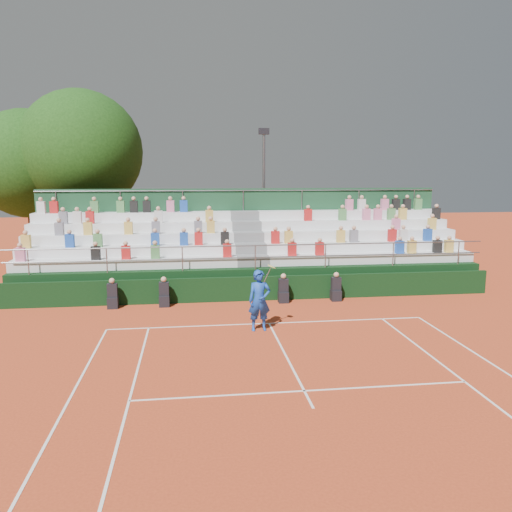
{
  "coord_description": "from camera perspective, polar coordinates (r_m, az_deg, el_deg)",
  "views": [
    {
      "loc": [
        -2.6,
        -16.51,
        5.18
      ],
      "look_at": [
        0.0,
        3.5,
        1.8
      ],
      "focal_mm": 35.0,
      "sensor_mm": 36.0,
      "label": 1
    }
  ],
  "objects": [
    {
      "name": "tree_east",
      "position": [
        29.47,
        -19.35,
        11.19
      ],
      "size": [
        6.63,
        6.63,
        9.64
      ],
      "color": "#362213",
      "rests_on": "ground"
    },
    {
      "name": "grandstand",
      "position": [
        23.46,
        -0.92,
        -0.58
      ],
      "size": [
        20.0,
        5.2,
        4.4
      ],
      "color": "black",
      "rests_on": "ground"
    },
    {
      "name": "courtside_wall",
      "position": [
        20.43,
        0.11,
        -3.74
      ],
      "size": [
        20.0,
        0.15,
        1.0
      ],
      "primitive_type": "cube",
      "color": "black",
      "rests_on": "ground"
    },
    {
      "name": "tree_west",
      "position": [
        30.8,
        -24.53,
        9.53
      ],
      "size": [
        5.98,
        5.98,
        8.65
      ],
      "color": "#362213",
      "rests_on": "ground"
    },
    {
      "name": "floodlight_mast",
      "position": [
        29.4,
        0.9,
        8.21
      ],
      "size": [
        0.6,
        0.25,
        7.7
      ],
      "color": "gray",
      "rests_on": "ground"
    },
    {
      "name": "line_officials",
      "position": [
        19.87,
        -3.44,
        -4.2
      ],
      "size": [
        9.28,
        0.4,
        1.19
      ],
      "color": "black",
      "rests_on": "ground"
    },
    {
      "name": "ground",
      "position": [
        17.5,
        1.49,
        -7.71
      ],
      "size": [
        90.0,
        90.0,
        0.0
      ],
      "primitive_type": "plane",
      "color": "#C04320",
      "rests_on": "ground"
    },
    {
      "name": "tennis_player",
      "position": [
        16.5,
        0.4,
        -5.09
      ],
      "size": [
        0.91,
        0.52,
        2.22
      ],
      "color": "#1745AF",
      "rests_on": "ground"
    }
  ]
}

